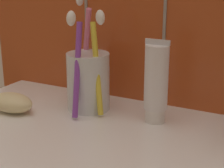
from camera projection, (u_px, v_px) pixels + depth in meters
sink_counter at (113, 143)px, 52.79cm from camera, size 59.16×31.76×2.00cm
toothbrush_cup at (88, 78)px, 61.32cm from camera, size 10.46×12.52×18.76cm
toothpaste_tube at (156, 82)px, 55.87cm from camera, size 3.77×3.59×12.78cm
soap_bar at (12, 103)px, 61.03cm from camera, size 7.55×4.63×3.18cm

